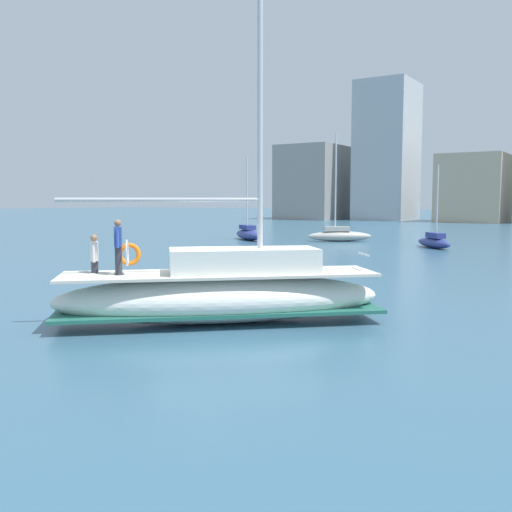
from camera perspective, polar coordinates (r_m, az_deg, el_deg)
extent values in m
plane|color=#38607A|center=(18.23, -5.25, -5.81)|extent=(400.00, 400.00, 0.00)
ellipsoid|color=white|center=(16.94, -3.61, -4.27)|extent=(8.76, 8.18, 1.40)
cube|color=#236656|center=(17.00, -3.61, -5.31)|extent=(8.64, 8.07, 0.10)
cube|color=beige|center=(16.83, -3.63, -1.78)|extent=(8.28, 7.71, 0.08)
cube|color=white|center=(16.87, -1.20, -0.42)|extent=(4.34, 4.13, 0.70)
cylinder|color=silver|center=(17.22, 0.41, 17.46)|extent=(0.16, 0.16, 11.32)
cylinder|color=#B7B7BC|center=(16.61, -9.48, 5.52)|extent=(4.38, 3.92, 0.12)
cylinder|color=silver|center=(17.77, 10.67, 0.18)|extent=(0.64, 0.71, 0.06)
torus|color=orange|center=(17.88, -12.48, 0.17)|extent=(0.62, 0.57, 0.70)
cylinder|color=#33333D|center=(16.74, -13.49, -0.45)|extent=(0.20, 0.20, 0.80)
cube|color=#3351AD|center=(16.68, -13.55, 1.87)|extent=(0.36, 0.37, 0.56)
sphere|color=#9E7051|center=(16.66, -13.58, 3.21)|extent=(0.20, 0.20, 0.20)
cylinder|color=#3351AD|center=(16.90, -13.49, 1.75)|extent=(0.09, 0.09, 0.50)
cylinder|color=#3351AD|center=(16.46, -13.60, 1.65)|extent=(0.09, 0.09, 0.50)
cylinder|color=#33333D|center=(17.37, -15.72, -1.04)|extent=(0.20, 0.20, 0.35)
cube|color=white|center=(17.32, -15.76, 0.46)|extent=(0.36, 0.37, 0.56)
sphere|color=#9E7051|center=(17.29, -15.80, 1.74)|extent=(0.20, 0.20, 0.20)
cylinder|color=white|center=(17.55, -15.68, 0.36)|extent=(0.09, 0.09, 0.50)
cylinder|color=white|center=(17.11, -15.84, 0.22)|extent=(0.09, 0.09, 0.50)
torus|color=silver|center=(16.70, -12.69, 0.31)|extent=(0.55, 0.61, 0.76)
ellipsoid|color=navy|center=(44.99, 17.24, 1.25)|extent=(3.91, 4.19, 0.75)
cube|color=navy|center=(44.75, 17.39, 1.96)|extent=(1.77, 1.86, 0.40)
cylinder|color=silver|center=(44.57, 17.56, 5.17)|extent=(0.12, 0.12, 5.41)
ellipsoid|color=navy|center=(51.59, -0.76, 2.12)|extent=(5.30, 4.62, 0.92)
cube|color=navy|center=(51.83, -0.86, 2.87)|extent=(2.33, 2.11, 0.40)
cylinder|color=silver|center=(51.91, -0.92, 6.20)|extent=(0.14, 0.14, 6.42)
ellipsoid|color=#B7B2A8|center=(50.26, 8.32, 1.95)|extent=(5.31, 4.11, 0.89)
cube|color=#B7B2A8|center=(50.18, 8.02, 2.69)|extent=(2.30, 1.91, 0.40)
cylinder|color=silver|center=(50.12, 7.92, 7.25)|extent=(0.14, 0.14, 8.39)
cube|color=gray|center=(109.12, 5.95, 7.24)|extent=(10.55, 14.33, 13.51)
cube|color=#B2B7BC|center=(106.28, 12.88, 10.06)|extent=(9.12, 11.01, 24.18)
cube|color=#C6AD8E|center=(100.68, 20.83, 6.29)|extent=(10.07, 12.42, 10.85)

